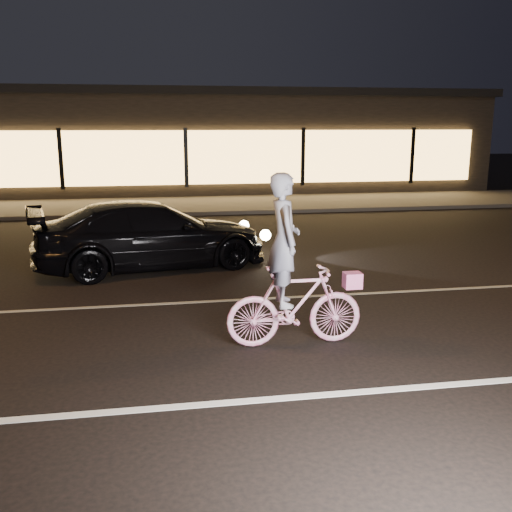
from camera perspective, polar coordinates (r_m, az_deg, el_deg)
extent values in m
plane|color=black|center=(7.52, -0.96, -9.02)|extent=(90.00, 90.00, 0.00)
cube|color=silver|center=(6.17, 1.22, -14.14)|extent=(60.00, 0.12, 0.01)
cube|color=gray|center=(9.39, -2.83, -4.46)|extent=(60.00, 0.10, 0.01)
cube|color=#383533|center=(20.11, -6.63, 5.06)|extent=(30.00, 4.00, 0.12)
cube|color=black|center=(25.93, -7.51, 11.12)|extent=(25.00, 8.00, 4.00)
cube|color=black|center=(25.94, -7.65, 15.65)|extent=(25.40, 8.40, 0.30)
cube|color=#FFB959|center=(21.85, -7.02, 9.74)|extent=(23.00, 0.15, 2.00)
cube|color=black|center=(22.02, -18.94, 9.17)|extent=(0.15, 0.08, 2.20)
cube|color=black|center=(21.77, -7.01, 9.73)|extent=(0.15, 0.08, 2.20)
cube|color=black|center=(22.44, 4.71, 9.88)|extent=(0.15, 0.08, 2.20)
cube|color=black|center=(23.96, 15.35, 9.66)|extent=(0.15, 0.08, 2.20)
imported|color=#DF387F|center=(7.41, 3.90, -4.96)|extent=(1.79, 0.51, 1.07)
imported|color=silver|center=(7.16, 2.81, 1.61)|extent=(0.40, 0.62, 1.69)
cube|color=#E74E95|center=(7.54, 9.62, -2.41)|extent=(0.23, 0.18, 0.20)
imported|color=black|center=(11.57, -10.38, 2.10)|extent=(4.91, 2.83, 1.34)
sphere|color=#FFF2BF|center=(12.77, -1.21, 3.07)|extent=(0.22, 0.22, 0.22)
sphere|color=#FFF2BF|center=(11.65, 0.95, 2.11)|extent=(0.22, 0.22, 0.22)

